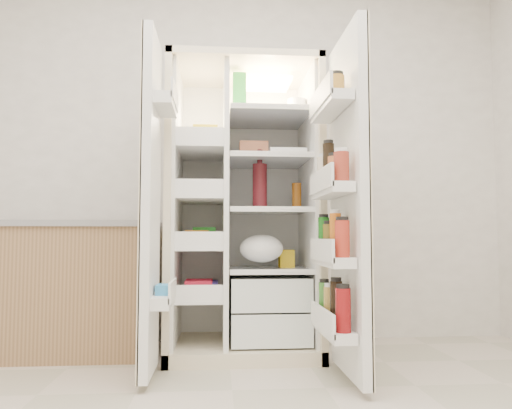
{
  "coord_description": "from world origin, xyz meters",
  "views": [
    {
      "loc": [
        -0.07,
        -1.44,
        0.72
      ],
      "look_at": [
        0.14,
        1.25,
        0.9
      ],
      "focal_mm": 34.0,
      "sensor_mm": 36.0,
      "label": 1
    }
  ],
  "objects": [
    {
      "name": "wall_back",
      "position": [
        0.0,
        2.0,
        1.35
      ],
      "size": [
        4.0,
        0.02,
        2.7
      ],
      "primitive_type": "cube",
      "color": "white",
      "rests_on": "floor"
    },
    {
      "name": "refrigerator",
      "position": [
        0.1,
        1.65,
        0.74
      ],
      "size": [
        0.92,
        0.7,
        1.8
      ],
      "color": "beige",
      "rests_on": "floor"
    },
    {
      "name": "freezer_door",
      "position": [
        -0.41,
        1.05,
        0.89
      ],
      "size": [
        0.15,
        0.4,
        1.72
      ],
      "color": "white",
      "rests_on": "floor"
    },
    {
      "name": "fridge_door",
      "position": [
        0.57,
        0.96,
        0.87
      ],
      "size": [
        0.17,
        0.58,
        1.72
      ],
      "color": "white",
      "rests_on": "floor"
    },
    {
      "name": "kitchen_counter",
      "position": [
        -1.02,
        1.67,
        0.41
      ],
      "size": [
        1.13,
        0.6,
        0.82
      ],
      "color": "#99754C",
      "rests_on": "floor"
    }
  ]
}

